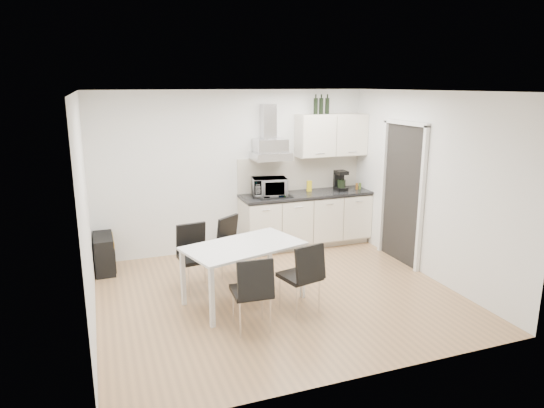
{
  "coord_description": "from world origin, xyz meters",
  "views": [
    {
      "loc": [
        -2.09,
        -5.49,
        2.68
      ],
      "look_at": [
        0.1,
        0.49,
        1.1
      ],
      "focal_mm": 32.0,
      "sensor_mm": 36.0,
      "label": 1
    }
  ],
  "objects_px": {
    "chair_near_left": "(251,292)",
    "floor_speaker": "(226,242)",
    "chair_far_right": "(239,248)",
    "guitar_amp": "(104,253)",
    "dining_table": "(244,251)",
    "chair_near_right": "(300,277)",
    "kitchenette": "(307,198)",
    "chair_far_left": "(196,259)"
  },
  "relations": [
    {
      "from": "chair_near_left",
      "to": "chair_far_left",
      "type": "bearing_deg",
      "value": 109.22
    },
    {
      "from": "chair_near_right",
      "to": "floor_speaker",
      "type": "relative_size",
      "value": 3.08
    },
    {
      "from": "chair_near_left",
      "to": "floor_speaker",
      "type": "distance_m",
      "value": 2.69
    },
    {
      "from": "kitchenette",
      "to": "floor_speaker",
      "type": "height_order",
      "value": "kitchenette"
    },
    {
      "from": "floor_speaker",
      "to": "kitchenette",
      "type": "bearing_deg",
      "value": 9.38
    },
    {
      "from": "chair_far_right",
      "to": "dining_table",
      "type": "bearing_deg",
      "value": 43.05
    },
    {
      "from": "chair_far_left",
      "to": "chair_near_right",
      "type": "bearing_deg",
      "value": 127.42
    },
    {
      "from": "kitchenette",
      "to": "chair_far_left",
      "type": "xyz_separation_m",
      "value": [
        -2.14,
        -1.22,
        -0.39
      ]
    },
    {
      "from": "dining_table",
      "to": "chair_near_left",
      "type": "xyz_separation_m",
      "value": [
        -0.13,
        -0.71,
        -0.23
      ]
    },
    {
      "from": "chair_far_right",
      "to": "guitar_amp",
      "type": "distance_m",
      "value": 2.02
    },
    {
      "from": "floor_speaker",
      "to": "chair_far_left",
      "type": "bearing_deg",
      "value": -102.54
    },
    {
      "from": "dining_table",
      "to": "floor_speaker",
      "type": "distance_m",
      "value": 2.02
    },
    {
      "from": "kitchenette",
      "to": "chair_near_left",
      "type": "distance_m",
      "value": 3.08
    },
    {
      "from": "chair_far_left",
      "to": "guitar_amp",
      "type": "relative_size",
      "value": 1.35
    },
    {
      "from": "chair_far_right",
      "to": "chair_near_right",
      "type": "distance_m",
      "value": 1.3
    },
    {
      "from": "chair_far_left",
      "to": "chair_far_right",
      "type": "bearing_deg",
      "value": -170.0
    },
    {
      "from": "chair_near_right",
      "to": "guitar_amp",
      "type": "height_order",
      "value": "chair_near_right"
    },
    {
      "from": "chair_far_left",
      "to": "floor_speaker",
      "type": "xyz_separation_m",
      "value": [
        0.76,
        1.38,
        -0.3
      ]
    },
    {
      "from": "chair_far_right",
      "to": "floor_speaker",
      "type": "bearing_deg",
      "value": -131.28
    },
    {
      "from": "chair_near_left",
      "to": "chair_near_right",
      "type": "bearing_deg",
      "value": 21.27
    },
    {
      "from": "kitchenette",
      "to": "chair_far_right",
      "type": "bearing_deg",
      "value": -145.77
    },
    {
      "from": "guitar_amp",
      "to": "chair_near_right",
      "type": "bearing_deg",
      "value": -45.51
    },
    {
      "from": "chair_near_right",
      "to": "floor_speaker",
      "type": "height_order",
      "value": "chair_near_right"
    },
    {
      "from": "chair_far_right",
      "to": "kitchenette",
      "type": "bearing_deg",
      "value": 178.74
    },
    {
      "from": "dining_table",
      "to": "chair_far_left",
      "type": "bearing_deg",
      "value": 115.24
    },
    {
      "from": "chair_far_right",
      "to": "chair_near_left",
      "type": "relative_size",
      "value": 1.0
    },
    {
      "from": "chair_far_right",
      "to": "chair_near_left",
      "type": "distance_m",
      "value": 1.49
    },
    {
      "from": "kitchenette",
      "to": "chair_far_right",
      "type": "relative_size",
      "value": 2.86
    },
    {
      "from": "chair_far_right",
      "to": "guitar_amp",
      "type": "height_order",
      "value": "chair_far_right"
    },
    {
      "from": "dining_table",
      "to": "chair_far_left",
      "type": "distance_m",
      "value": 0.77
    },
    {
      "from": "kitchenette",
      "to": "chair_near_left",
      "type": "height_order",
      "value": "kitchenette"
    },
    {
      "from": "chair_near_left",
      "to": "chair_near_right",
      "type": "xyz_separation_m",
      "value": [
        0.68,
        0.22,
        0.0
      ]
    },
    {
      "from": "dining_table",
      "to": "guitar_amp",
      "type": "bearing_deg",
      "value": 117.63
    },
    {
      "from": "chair_near_right",
      "to": "dining_table",
      "type": "bearing_deg",
      "value": 124.44
    },
    {
      "from": "chair_far_left",
      "to": "floor_speaker",
      "type": "distance_m",
      "value": 1.61
    },
    {
      "from": "chair_far_left",
      "to": "guitar_amp",
      "type": "distance_m",
      "value": 1.62
    },
    {
      "from": "kitchenette",
      "to": "dining_table",
      "type": "height_order",
      "value": "kitchenette"
    },
    {
      "from": "dining_table",
      "to": "floor_speaker",
      "type": "relative_size",
      "value": 5.6
    },
    {
      "from": "chair_near_left",
      "to": "guitar_amp",
      "type": "relative_size",
      "value": 1.35
    },
    {
      "from": "kitchenette",
      "to": "dining_table",
      "type": "relative_size",
      "value": 1.58
    },
    {
      "from": "dining_table",
      "to": "chair_far_right",
      "type": "distance_m",
      "value": 0.8
    },
    {
      "from": "chair_far_left",
      "to": "chair_far_right",
      "type": "xyz_separation_m",
      "value": [
        0.64,
        0.2,
        0.0
      ]
    }
  ]
}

